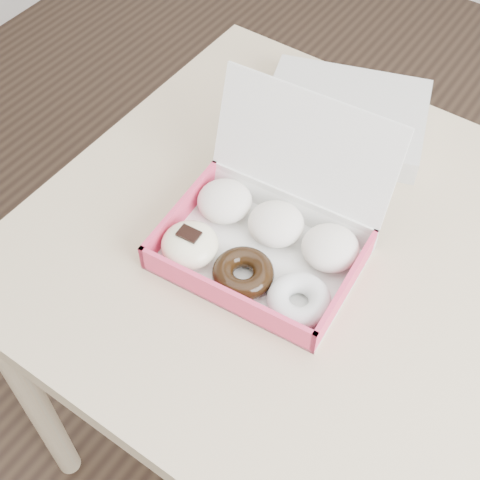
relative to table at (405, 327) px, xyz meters
The scene contains 4 objects.
ground 0.67m from the table, ahead, with size 4.00×4.00×0.00m, color black.
table is the anchor object (origin of this frame).
donut_box 0.26m from the table, 167.34° to the right, with size 0.31×0.28×0.21m.
newspapers 0.39m from the table, 135.79° to the left, with size 0.28×0.22×0.04m, color silver.
Camera 1 is at (0.09, -0.58, 1.56)m, focal length 50.00 mm.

